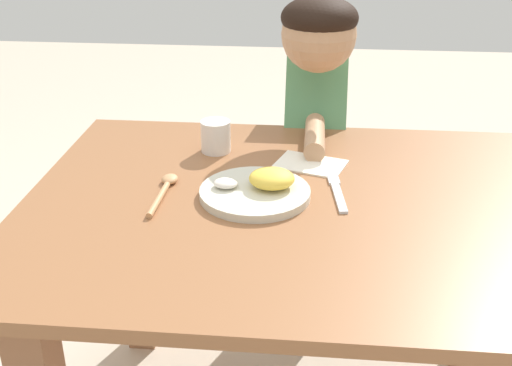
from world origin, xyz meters
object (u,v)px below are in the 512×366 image
object	(u,v)px
plate	(258,189)
person	(314,144)
drinking_cup	(216,136)
spoon	(165,188)
fork	(337,191)

from	to	relation	value
plate	person	distance (m)	0.49
drinking_cup	person	size ratio (longest dim) A/B	0.08
plate	spoon	bearing A→B (deg)	179.42
drinking_cup	person	bearing A→B (deg)	45.22
spoon	drinking_cup	distance (m)	0.24
plate	drinking_cup	world-z (taller)	drinking_cup
plate	drinking_cup	xyz separation A→B (m)	(-0.12, 0.23, 0.02)
plate	fork	xyz separation A→B (m)	(0.16, 0.04, -0.01)
spoon	plate	bearing A→B (deg)	-88.71
plate	fork	bearing A→B (deg)	12.14
drinking_cup	person	world-z (taller)	person
plate	spoon	size ratio (longest dim) A/B	1.23
plate	spoon	world-z (taller)	plate
person	drinking_cup	bearing A→B (deg)	45.22
fork	person	distance (m)	0.44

